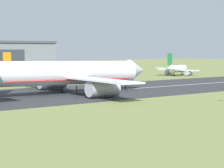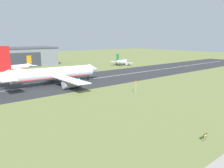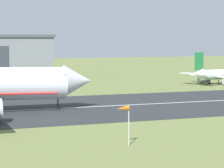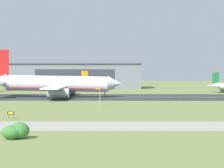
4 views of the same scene
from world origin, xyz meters
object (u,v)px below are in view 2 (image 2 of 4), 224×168
(airplane_parked_west, at_px, (122,62))
(airplane_parked_centre, at_px, (15,68))
(airplane_landing, at_px, (54,74))
(runway_sign, at_px, (205,136))
(windsock_pole, at_px, (135,83))

(airplane_parked_west, bearing_deg, airplane_parked_centre, 169.43)
(airplane_landing, xyz_separation_m, runway_sign, (0.16, -75.37, -4.02))
(airplane_landing, bearing_deg, runway_sign, -89.88)
(airplane_parked_west, bearing_deg, runway_sign, -124.13)
(airplane_landing, height_order, runway_sign, airplane_landing)
(airplane_landing, height_order, airplane_parked_centre, airplane_landing)
(airplane_landing, distance_m, airplane_parked_centre, 52.68)
(airplane_parked_west, height_order, runway_sign, airplane_parked_west)
(runway_sign, bearing_deg, airplane_parked_west, 55.87)
(airplane_parked_west, xyz_separation_m, windsock_pole, (-59.30, -74.45, 1.82))
(airplane_parked_centre, bearing_deg, runway_sign, -88.60)
(airplane_parked_west, distance_m, airplane_parked_centre, 81.11)
(airplane_landing, xyz_separation_m, windsock_pole, (17.47, -36.77, -0.60))
(airplane_landing, relative_size, runway_sign, 32.28)
(airplane_parked_centre, height_order, windsock_pole, airplane_parked_centre)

